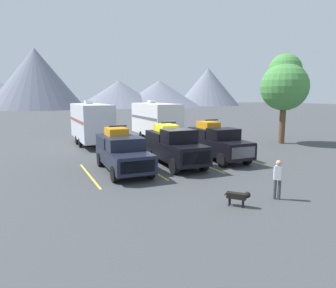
{
  "coord_description": "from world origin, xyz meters",
  "views": [
    {
      "loc": [
        -8.01,
        -17.05,
        4.27
      ],
      "look_at": [
        0.0,
        0.15,
        1.2
      ],
      "focal_mm": 32.72,
      "sensor_mm": 36.0,
      "label": 1
    }
  ],
  "objects_px": {
    "pickup_truck_a": "(122,151)",
    "pickup_truck_c": "(217,142)",
    "camper_trailer_a": "(91,122)",
    "dog": "(239,196)",
    "camper_trailer_b": "(156,119)",
    "person_b": "(278,177)",
    "pickup_truck_b": "(174,146)"
  },
  "relations": [
    {
      "from": "pickup_truck_c",
      "to": "camper_trailer_b",
      "type": "distance_m",
      "value": 10.33
    },
    {
      "from": "camper_trailer_a",
      "to": "camper_trailer_b",
      "type": "xyz_separation_m",
      "value": [
        6.27,
        0.78,
        -0.02
      ]
    },
    {
      "from": "pickup_truck_a",
      "to": "camper_trailer_a",
      "type": "distance_m",
      "value": 9.91
    },
    {
      "from": "pickup_truck_a",
      "to": "pickup_truck_c",
      "type": "bearing_deg",
      "value": 3.06
    },
    {
      "from": "pickup_truck_c",
      "to": "camper_trailer_a",
      "type": "relative_size",
      "value": 0.66
    },
    {
      "from": "pickup_truck_b",
      "to": "camper_trailer_b",
      "type": "xyz_separation_m",
      "value": [
        3.23,
        10.59,
        0.77
      ]
    },
    {
      "from": "pickup_truck_a",
      "to": "dog",
      "type": "height_order",
      "value": "pickup_truck_a"
    },
    {
      "from": "camper_trailer_a",
      "to": "pickup_truck_b",
      "type": "bearing_deg",
      "value": -72.79
    },
    {
      "from": "pickup_truck_c",
      "to": "camper_trailer_a",
      "type": "xyz_separation_m",
      "value": [
        -6.37,
        9.52,
        0.81
      ]
    },
    {
      "from": "pickup_truck_b",
      "to": "dog",
      "type": "xyz_separation_m",
      "value": [
        -0.86,
        -7.42,
        -0.78
      ]
    },
    {
      "from": "camper_trailer_a",
      "to": "dog",
      "type": "distance_m",
      "value": 17.44
    },
    {
      "from": "pickup_truck_a",
      "to": "pickup_truck_c",
      "type": "relative_size",
      "value": 1.04
    },
    {
      "from": "camper_trailer_b",
      "to": "dog",
      "type": "relative_size",
      "value": 9.9
    },
    {
      "from": "pickup_truck_a",
      "to": "pickup_truck_b",
      "type": "xyz_separation_m",
      "value": [
        3.3,
        0.06,
        0.08
      ]
    },
    {
      "from": "camper_trailer_b",
      "to": "pickup_truck_c",
      "type": "bearing_deg",
      "value": -89.47
    },
    {
      "from": "pickup_truck_a",
      "to": "pickup_truck_b",
      "type": "bearing_deg",
      "value": 1.1
    },
    {
      "from": "pickup_truck_a",
      "to": "person_b",
      "type": "distance_m",
      "value": 8.56
    },
    {
      "from": "pickup_truck_a",
      "to": "pickup_truck_c",
      "type": "height_order",
      "value": "pickup_truck_c"
    },
    {
      "from": "pickup_truck_a",
      "to": "person_b",
      "type": "relative_size",
      "value": 3.38
    },
    {
      "from": "camper_trailer_a",
      "to": "camper_trailer_b",
      "type": "relative_size",
      "value": 1.01
    },
    {
      "from": "pickup_truck_b",
      "to": "camper_trailer_b",
      "type": "distance_m",
      "value": 11.1
    },
    {
      "from": "person_b",
      "to": "dog",
      "type": "xyz_separation_m",
      "value": [
        -1.95,
        -0.02,
        -0.52
      ]
    },
    {
      "from": "pickup_truck_c",
      "to": "person_b",
      "type": "distance_m",
      "value": 8.02
    },
    {
      "from": "pickup_truck_a",
      "to": "person_b",
      "type": "bearing_deg",
      "value": -59.1
    },
    {
      "from": "camper_trailer_a",
      "to": "dog",
      "type": "xyz_separation_m",
      "value": [
        2.18,
        -17.23,
        -1.57
      ]
    },
    {
      "from": "pickup_truck_c",
      "to": "dog",
      "type": "height_order",
      "value": "pickup_truck_c"
    },
    {
      "from": "pickup_truck_b",
      "to": "person_b",
      "type": "relative_size",
      "value": 3.35
    },
    {
      "from": "pickup_truck_a",
      "to": "dog",
      "type": "xyz_separation_m",
      "value": [
        2.44,
        -7.36,
        -0.7
      ]
    },
    {
      "from": "pickup_truck_c",
      "to": "person_b",
      "type": "bearing_deg",
      "value": -106.16
    },
    {
      "from": "camper_trailer_a",
      "to": "person_b",
      "type": "bearing_deg",
      "value": -76.49
    },
    {
      "from": "pickup_truck_c",
      "to": "camper_trailer_a",
      "type": "bearing_deg",
      "value": 123.77
    },
    {
      "from": "pickup_truck_c",
      "to": "pickup_truck_b",
      "type": "bearing_deg",
      "value": -175.01
    }
  ]
}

